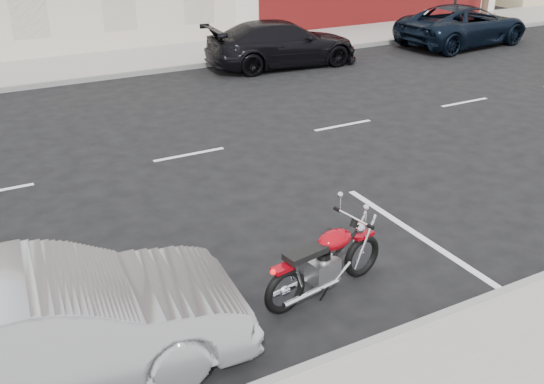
{
  "coord_description": "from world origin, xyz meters",
  "views": [
    {
      "loc": [
        -6.19,
        -11.52,
        4.89
      ],
      "look_at": [
        -2.11,
        -3.97,
        0.8
      ],
      "focal_mm": 40.0,
      "sensor_mm": 36.0,
      "label": 1
    }
  ],
  "objects_px": {
    "motorcycle": "(364,247)",
    "sedan_silver": "(45,329)",
    "car_far": "(282,43)",
    "fire_hydrant": "(425,18)",
    "suv_far": "(464,25)"
  },
  "relations": [
    {
      "from": "motorcycle",
      "to": "sedan_silver",
      "type": "distance_m",
      "value": 4.36
    },
    {
      "from": "motorcycle",
      "to": "sedan_silver",
      "type": "bearing_deg",
      "value": 172.37
    },
    {
      "from": "motorcycle",
      "to": "car_far",
      "type": "height_order",
      "value": "car_far"
    },
    {
      "from": "sedan_silver",
      "to": "fire_hydrant",
      "type": "bearing_deg",
      "value": -47.39
    },
    {
      "from": "fire_hydrant",
      "to": "sedan_silver",
      "type": "height_order",
      "value": "sedan_silver"
    },
    {
      "from": "suv_far",
      "to": "car_far",
      "type": "relative_size",
      "value": 1.06
    },
    {
      "from": "suv_far",
      "to": "motorcycle",
      "type": "bearing_deg",
      "value": 125.98
    },
    {
      "from": "motorcycle",
      "to": "suv_far",
      "type": "relative_size",
      "value": 0.38
    },
    {
      "from": "sedan_silver",
      "to": "suv_far",
      "type": "bearing_deg",
      "value": -52.52
    },
    {
      "from": "motorcycle",
      "to": "suv_far",
      "type": "xyz_separation_m",
      "value": [
        12.75,
        11.15,
        0.28
      ]
    },
    {
      "from": "suv_far",
      "to": "fire_hydrant",
      "type": "bearing_deg",
      "value": -19.4
    },
    {
      "from": "fire_hydrant",
      "to": "motorcycle",
      "type": "height_order",
      "value": "motorcycle"
    },
    {
      "from": "fire_hydrant",
      "to": "motorcycle",
      "type": "distance_m",
      "value": 19.51
    },
    {
      "from": "fire_hydrant",
      "to": "car_far",
      "type": "xyz_separation_m",
      "value": [
        -8.37,
        -2.54,
        0.21
      ]
    },
    {
      "from": "sedan_silver",
      "to": "suv_far",
      "type": "height_order",
      "value": "suv_far"
    }
  ]
}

